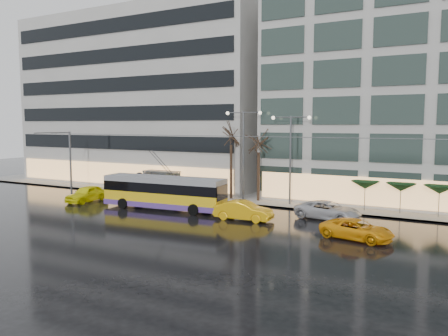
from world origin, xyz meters
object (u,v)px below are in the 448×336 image
Objects in this scene: trolleybus at (164,194)px; street_lamp_near at (243,143)px; bus_shelter at (160,177)px; taxi_a at (87,194)px.

street_lamp_near is at bearing 57.63° from trolleybus.
street_lamp_near is (4.64, 7.33, 4.50)m from trolleybus.
bus_shelter is 0.47× the size of street_lamp_near.
bus_shelter is 8.47m from taxi_a.
trolleybus is 2.50× the size of taxi_a.
street_lamp_near is 1.87× the size of taxi_a.
taxi_a is at bearing -177.73° from trolleybus.
street_lamp_near is at bearing 26.56° from taxi_a.
street_lamp_near is 16.77m from taxi_a.
street_lamp_near reaches higher than taxi_a.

